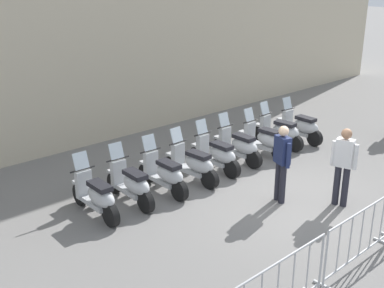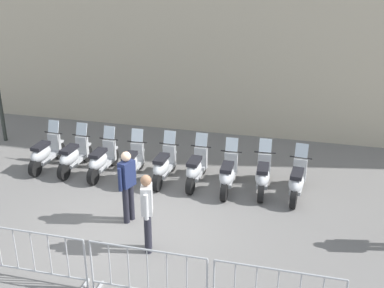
% 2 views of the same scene
% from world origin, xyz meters
% --- Properties ---
extents(ground_plane, '(120.00, 120.00, 0.00)m').
position_xyz_m(ground_plane, '(0.00, 0.00, 0.00)').
color(ground_plane, slate).
extents(motorcycle_0, '(0.56, 1.73, 1.24)m').
position_xyz_m(motorcycle_0, '(-3.72, 1.93, 0.45)').
color(motorcycle_0, black).
rests_on(motorcycle_0, ground).
extents(motorcycle_1, '(0.56, 1.73, 1.24)m').
position_xyz_m(motorcycle_1, '(-2.86, 2.02, 0.45)').
color(motorcycle_1, black).
rests_on(motorcycle_1, ground).
extents(motorcycle_2, '(0.56, 1.73, 1.24)m').
position_xyz_m(motorcycle_2, '(-1.98, 2.06, 0.45)').
color(motorcycle_2, black).
rests_on(motorcycle_2, ground).
extents(motorcycle_3, '(0.64, 1.72, 1.24)m').
position_xyz_m(motorcycle_3, '(-1.11, 2.16, 0.45)').
color(motorcycle_3, black).
rests_on(motorcycle_3, ground).
extents(motorcycle_4, '(0.56, 1.73, 1.24)m').
position_xyz_m(motorcycle_4, '(-0.25, 2.32, 0.45)').
color(motorcycle_4, black).
rests_on(motorcycle_4, ground).
extents(motorcycle_5, '(0.56, 1.73, 1.24)m').
position_xyz_m(motorcycle_5, '(0.61, 2.47, 0.45)').
color(motorcycle_5, black).
rests_on(motorcycle_5, ground).
extents(motorcycle_6, '(0.61, 1.72, 1.24)m').
position_xyz_m(motorcycle_6, '(1.49, 2.42, 0.45)').
color(motorcycle_6, black).
rests_on(motorcycle_6, ground).
extents(motorcycle_7, '(0.64, 1.72, 1.24)m').
position_xyz_m(motorcycle_7, '(2.35, 2.67, 0.45)').
color(motorcycle_7, black).
rests_on(motorcycle_7, ground).
extents(motorcycle_8, '(0.56, 1.72, 1.24)m').
position_xyz_m(motorcycle_8, '(3.22, 2.66, 0.45)').
color(motorcycle_8, black).
rests_on(motorcycle_8, ground).
extents(barrier_segment_1, '(2.17, 0.65, 1.07)m').
position_xyz_m(barrier_segment_1, '(-0.89, -2.32, 0.53)').
color(barrier_segment_1, '#B2B5B7').
rests_on(barrier_segment_1, ground).
extents(officer_near_row_end, '(0.34, 0.52, 1.73)m').
position_xyz_m(officer_near_row_end, '(0.71, -0.69, 0.98)').
color(officer_near_row_end, '#23232D').
rests_on(officer_near_row_end, ground).
extents(officer_mid_plaza, '(0.30, 0.54, 1.73)m').
position_xyz_m(officer_mid_plaza, '(-0.20, 0.20, 0.98)').
color(officer_mid_plaza, '#23232D').
rests_on(officer_mid_plaza, ground).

